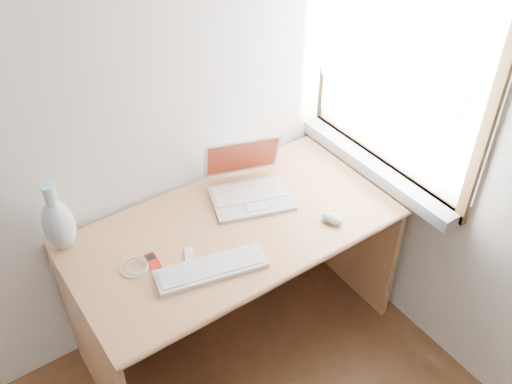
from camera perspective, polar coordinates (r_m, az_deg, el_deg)
window at (r=2.47m, az=13.47°, el=11.75°), size 0.11×0.99×1.10m
desk at (r=2.62m, az=-3.04°, el=-5.72°), size 1.41×0.70×0.75m
laptop at (r=2.53m, az=-1.03°, el=0.69°), size 0.41×0.39×0.24m
external_keyboard at (r=2.23m, az=-4.50°, el=-7.61°), size 0.45×0.23×0.02m
mouse at (r=2.44m, az=7.66°, el=-2.64°), size 0.09×0.11×0.03m
ipod at (r=2.30m, az=-10.27°, el=-6.81°), size 0.05×0.10×0.01m
cable_coil at (r=2.29m, az=-12.08°, el=-7.36°), size 0.13×0.13×0.01m
remote at (r=2.30m, az=-6.71°, el=-6.28°), size 0.07×0.10×0.01m
vase at (r=2.36m, az=-19.16°, el=-2.97°), size 0.13×0.13×0.32m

